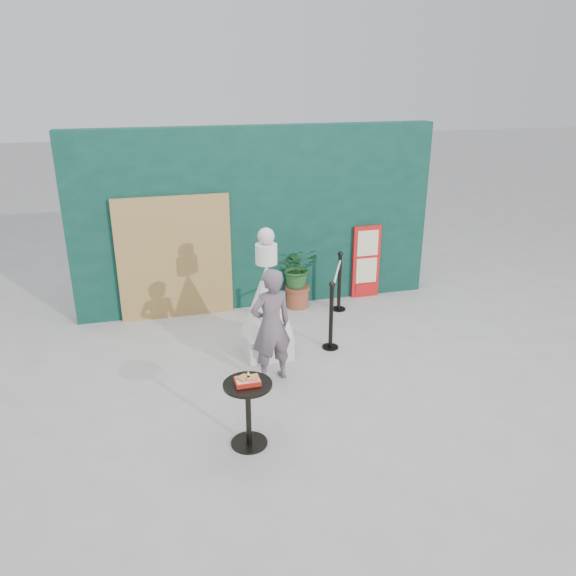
# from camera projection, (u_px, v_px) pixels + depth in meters

# --- Properties ---
(ground) EXTENTS (60.00, 60.00, 0.00)m
(ground) POSITION_uv_depth(u_px,v_px,m) (313.00, 396.00, 6.99)
(ground) COLOR #ADAAA5
(ground) RESTS_ON ground
(back_wall) EXTENTS (6.00, 0.30, 3.00)m
(back_wall) POSITION_uv_depth(u_px,v_px,m) (257.00, 219.00, 9.28)
(back_wall) COLOR #0B3229
(back_wall) RESTS_ON ground
(bamboo_fence) EXTENTS (1.80, 0.08, 2.00)m
(bamboo_fence) POSITION_uv_depth(u_px,v_px,m) (175.00, 258.00, 8.93)
(bamboo_fence) COLOR tan
(bamboo_fence) RESTS_ON ground
(woman) EXTENTS (0.62, 0.48, 1.53)m
(woman) POSITION_uv_depth(u_px,v_px,m) (271.00, 326.00, 7.12)
(woman) COLOR #61535A
(woman) RESTS_ON ground
(menu_board) EXTENTS (0.50, 0.07, 1.30)m
(menu_board) POSITION_uv_depth(u_px,v_px,m) (366.00, 262.00, 9.88)
(menu_board) COLOR red
(menu_board) RESTS_ON ground
(statue) EXTENTS (0.73, 0.73, 1.86)m
(statue) POSITION_uv_depth(u_px,v_px,m) (267.00, 305.00, 7.77)
(statue) COLOR silver
(statue) RESTS_ON ground
(cafe_table) EXTENTS (0.52, 0.52, 0.75)m
(cafe_table) POSITION_uv_depth(u_px,v_px,m) (248.00, 404.00, 5.92)
(cafe_table) COLOR black
(cafe_table) RESTS_ON ground
(food_basket) EXTENTS (0.26, 0.19, 0.11)m
(food_basket) POSITION_uv_depth(u_px,v_px,m) (248.00, 380.00, 5.82)
(food_basket) COLOR red
(food_basket) RESTS_ON cafe_table
(planter) EXTENTS (0.63, 0.54, 1.07)m
(planter) POSITION_uv_depth(u_px,v_px,m) (298.00, 273.00, 9.44)
(planter) COLOR #965331
(planter) RESTS_ON ground
(stanchion_barrier) EXTENTS (0.84, 1.54, 1.03)m
(stanchion_barrier) POSITION_uv_depth(u_px,v_px,m) (336.00, 298.00, 8.70)
(stanchion_barrier) COLOR black
(stanchion_barrier) RESTS_ON ground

